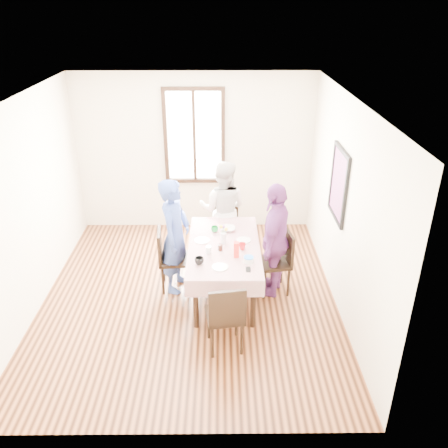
% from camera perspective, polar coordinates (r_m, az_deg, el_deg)
% --- Properties ---
extents(ground, '(4.50, 4.50, 0.00)m').
position_cam_1_polar(ground, '(6.54, -4.22, -8.88)').
color(ground, black).
rests_on(ground, ground).
extents(back_wall, '(4.00, 0.00, 4.00)m').
position_cam_1_polar(back_wall, '(7.97, -3.60, 8.65)').
color(back_wall, beige).
rests_on(back_wall, ground).
extents(right_wall, '(0.00, 4.50, 4.50)m').
position_cam_1_polar(right_wall, '(6.06, 14.57, 1.95)').
color(right_wall, beige).
rests_on(right_wall, ground).
extents(window_frame, '(1.02, 0.06, 1.62)m').
position_cam_1_polar(window_frame, '(7.87, -3.67, 10.68)').
color(window_frame, black).
rests_on(window_frame, back_wall).
extents(window_pane, '(0.90, 0.02, 1.50)m').
position_cam_1_polar(window_pane, '(7.88, -3.67, 10.70)').
color(window_pane, white).
rests_on(window_pane, back_wall).
extents(art_poster, '(0.04, 0.76, 0.96)m').
position_cam_1_polar(art_poster, '(6.25, 13.95, 4.76)').
color(art_poster, red).
rests_on(art_poster, right_wall).
extents(dining_table, '(0.83, 1.61, 0.75)m').
position_cam_1_polar(dining_table, '(6.41, -0.00, -5.62)').
color(dining_table, black).
rests_on(dining_table, ground).
extents(tablecloth, '(0.95, 1.73, 0.01)m').
position_cam_1_polar(tablecloth, '(6.21, -0.00, -2.64)').
color(tablecloth, '#5C0413').
rests_on(tablecloth, dining_table).
extents(chair_left, '(0.45, 0.45, 0.91)m').
position_cam_1_polar(chair_left, '(6.53, -6.11, -4.32)').
color(chair_left, black).
rests_on(chair_left, ground).
extents(chair_right, '(0.48, 0.48, 0.91)m').
position_cam_1_polar(chair_right, '(6.45, 6.16, -4.72)').
color(chair_right, black).
rests_on(chair_right, ground).
extents(chair_far, '(0.48, 0.48, 0.91)m').
position_cam_1_polar(chair_far, '(7.34, -0.08, -0.49)').
color(chair_far, black).
rests_on(chair_far, ground).
extents(chair_near, '(0.48, 0.48, 0.91)m').
position_cam_1_polar(chair_near, '(5.45, 0.10, -11.09)').
color(chair_near, black).
rests_on(chair_near, ground).
extents(person_left, '(0.53, 0.68, 1.64)m').
position_cam_1_polar(person_left, '(6.35, -6.10, -1.49)').
color(person_left, '#324894').
rests_on(person_left, ground).
extents(person_far, '(0.86, 0.73, 1.56)m').
position_cam_1_polar(person_far, '(7.18, -0.08, 1.76)').
color(person_far, beige).
rests_on(person_far, ground).
extents(person_right, '(0.70, 1.03, 1.62)m').
position_cam_1_polar(person_right, '(6.27, 6.15, -1.93)').
color(person_right, '#713278').
rests_on(person_right, ground).
extents(mug_black, '(0.12, 0.12, 0.09)m').
position_cam_1_polar(mug_black, '(5.77, -3.06, -4.53)').
color(mug_black, black).
rests_on(mug_black, tablecloth).
extents(mug_flag, '(0.12, 0.12, 0.09)m').
position_cam_1_polar(mug_flag, '(6.09, 2.26, -2.77)').
color(mug_flag, red).
rests_on(mug_flag, tablecloth).
extents(mug_green, '(0.11, 0.11, 0.08)m').
position_cam_1_polar(mug_green, '(6.54, -1.17, -0.64)').
color(mug_green, '#0C7226').
rests_on(mug_green, tablecloth).
extents(serving_bowl, '(0.22, 0.22, 0.05)m').
position_cam_1_polar(serving_bowl, '(6.58, 0.51, -0.60)').
color(serving_bowl, white).
rests_on(serving_bowl, tablecloth).
extents(juice_carton, '(0.07, 0.07, 0.21)m').
position_cam_1_polar(juice_carton, '(5.89, 1.52, -3.18)').
color(juice_carton, red).
rests_on(juice_carton, tablecloth).
extents(butter_tub, '(0.13, 0.13, 0.07)m').
position_cam_1_polar(butter_tub, '(5.82, 3.03, -4.42)').
color(butter_tub, white).
rests_on(butter_tub, tablecloth).
extents(jam_jar, '(0.06, 0.06, 0.08)m').
position_cam_1_polar(jam_jar, '(6.06, -0.46, -2.91)').
color(jam_jar, black).
rests_on(jam_jar, tablecloth).
extents(drinking_glass, '(0.07, 0.07, 0.10)m').
position_cam_1_polar(drinking_glass, '(6.00, -1.90, -3.20)').
color(drinking_glass, silver).
rests_on(drinking_glass, tablecloth).
extents(smartphone, '(0.06, 0.12, 0.01)m').
position_cam_1_polar(smartphone, '(5.68, 2.99, -5.60)').
color(smartphone, black).
rests_on(smartphone, tablecloth).
extents(flower_vase, '(0.08, 0.08, 0.15)m').
position_cam_1_polar(flower_vase, '(6.22, -0.05, -1.75)').
color(flower_vase, silver).
rests_on(flower_vase, tablecloth).
extents(plate_left, '(0.20, 0.20, 0.01)m').
position_cam_1_polar(plate_left, '(6.32, -2.74, -2.01)').
color(plate_left, white).
rests_on(plate_left, tablecloth).
extents(plate_right, '(0.20, 0.20, 0.01)m').
position_cam_1_polar(plate_right, '(6.33, 2.43, -1.99)').
color(plate_right, white).
rests_on(plate_right, tablecloth).
extents(plate_near, '(0.20, 0.20, 0.01)m').
position_cam_1_polar(plate_near, '(5.71, -0.49, -5.32)').
color(plate_near, white).
rests_on(plate_near, tablecloth).
extents(butter_lid, '(0.12, 0.12, 0.01)m').
position_cam_1_polar(butter_lid, '(5.80, 3.04, -4.10)').
color(butter_lid, blue).
rests_on(butter_lid, butter_tub).
extents(flower_bunch, '(0.09, 0.09, 0.10)m').
position_cam_1_polar(flower_bunch, '(6.16, -0.05, -0.72)').
color(flower_bunch, yellow).
rests_on(flower_bunch, flower_vase).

